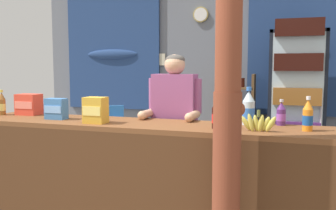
# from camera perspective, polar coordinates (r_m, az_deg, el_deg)

# --- Properties ---
(ground_plane) EXTENTS (8.15, 8.15, 0.00)m
(ground_plane) POSITION_cam_1_polar(r_m,az_deg,el_deg) (4.00, -0.20, -14.45)
(ground_plane) COLOR slate
(back_wall_curtained) EXTENTS (5.31, 0.22, 2.64)m
(back_wall_curtained) POSITION_cam_1_polar(r_m,az_deg,el_deg) (5.62, 5.74, 5.61)
(back_wall_curtained) COLOR slate
(back_wall_curtained) RESTS_ON ground
(stall_counter) EXTENTS (3.23, 0.58, 0.92)m
(stall_counter) POSITION_cam_1_polar(r_m,az_deg,el_deg) (3.05, -3.62, -9.64)
(stall_counter) COLOR brown
(stall_counter) RESTS_ON ground
(timber_post) EXTENTS (0.20, 0.18, 2.46)m
(timber_post) POSITION_cam_1_polar(r_m,az_deg,el_deg) (2.42, 9.12, 0.77)
(timber_post) COLOR brown
(timber_post) RESTS_ON ground
(drink_fridge) EXTENTS (0.65, 0.73, 1.94)m
(drink_fridge) POSITION_cam_1_polar(r_m,az_deg,el_deg) (4.86, 19.09, 1.63)
(drink_fridge) COLOR black
(drink_fridge) RESTS_ON ground
(bottle_shelf_rack) EXTENTS (0.48, 0.28, 1.29)m
(bottle_shelf_rack) POSITION_cam_1_polar(r_m,az_deg,el_deg) (5.25, 10.49, -2.09)
(bottle_shelf_rack) COLOR brown
(bottle_shelf_rack) RESTS_ON ground
(plastic_lawn_chair) EXTENTS (0.61, 0.61, 0.86)m
(plastic_lawn_chair) POSITION_cam_1_polar(r_m,az_deg,el_deg) (5.07, -8.92, -4.37)
(plastic_lawn_chair) COLOR #3884D6
(plastic_lawn_chair) RESTS_ON ground
(shopkeeper) EXTENTS (0.51, 0.42, 1.50)m
(shopkeeper) POSITION_cam_1_polar(r_m,az_deg,el_deg) (3.45, 0.99, -1.50)
(shopkeeper) COLOR #28282D
(shopkeeper) RESTS_ON ground
(soda_bottle_water) EXTENTS (0.10, 0.10, 0.31)m
(soda_bottle_water) POSITION_cam_1_polar(r_m,az_deg,el_deg) (3.05, 12.23, -0.58)
(soda_bottle_water) COLOR silver
(soda_bottle_water) RESTS_ON stall_counter
(soda_bottle_iced_tea) EXTENTS (0.07, 0.07, 0.24)m
(soda_bottle_iced_tea) POSITION_cam_1_polar(r_m,az_deg,el_deg) (3.94, -24.08, 0.10)
(soda_bottle_iced_tea) COLOR brown
(soda_bottle_iced_tea) RESTS_ON stall_counter
(soda_bottle_orange_soda) EXTENTS (0.07, 0.07, 0.25)m
(soda_bottle_orange_soda) POSITION_cam_1_polar(r_m,az_deg,el_deg) (2.88, 20.61, -1.63)
(soda_bottle_orange_soda) COLOR orange
(soda_bottle_orange_soda) RESTS_ON stall_counter
(soda_bottle_grape_soda) EXTENTS (0.07, 0.07, 0.21)m
(soda_bottle_grape_soda) POSITION_cam_1_polar(r_m,az_deg,el_deg) (3.10, 16.94, -1.37)
(soda_bottle_grape_soda) COLOR #56286B
(soda_bottle_grape_soda) RESTS_ON stall_counter
(soda_bottle_cola) EXTENTS (0.07, 0.07, 0.25)m
(soda_bottle_cola) POSITION_cam_1_polar(r_m,az_deg,el_deg) (2.83, 7.45, -1.48)
(soda_bottle_cola) COLOR black
(soda_bottle_cola) RESTS_ON stall_counter
(snack_box_biscuit) EXTENTS (0.18, 0.11, 0.18)m
(snack_box_biscuit) POSITION_cam_1_polar(r_m,az_deg,el_deg) (3.45, -16.75, -0.56)
(snack_box_biscuit) COLOR #3D75B7
(snack_box_biscuit) RESTS_ON stall_counter
(snack_box_crackers) EXTENTS (0.22, 0.16, 0.20)m
(snack_box_crackers) POSITION_cam_1_polar(r_m,az_deg,el_deg) (3.86, -20.53, 0.09)
(snack_box_crackers) COLOR #E5422D
(snack_box_crackers) RESTS_ON stall_counter
(snack_box_choco_powder) EXTENTS (0.18, 0.14, 0.22)m
(snack_box_choco_powder) POSITION_cam_1_polar(r_m,az_deg,el_deg) (3.13, -11.04, -0.78)
(snack_box_choco_powder) COLOR gold
(snack_box_choco_powder) RESTS_ON stall_counter
(banana_bunch) EXTENTS (0.27, 0.06, 0.16)m
(banana_bunch) POSITION_cam_1_polar(r_m,az_deg,el_deg) (2.77, 13.69, -2.73)
(banana_bunch) COLOR #CCC14C
(banana_bunch) RESTS_ON stall_counter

